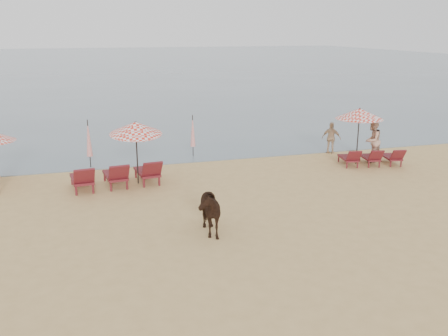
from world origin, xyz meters
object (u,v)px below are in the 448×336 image
at_px(cow, 206,209).
at_px(beachgoer_right_b, 331,138).
at_px(umbrella_closed_right, 193,131).
at_px(umbrella_closed_left, 89,138).
at_px(umbrella_open_left_b, 136,128).
at_px(beachgoer_right_a, 372,141).
at_px(lounger_cluster_right, 371,157).
at_px(lounger_cluster_left, 116,175).
at_px(umbrella_open_right, 360,114).

bearing_deg(cow, beachgoer_right_b, 43.67).
relative_size(umbrella_closed_right, cow, 1.12).
bearing_deg(beachgoer_right_b, umbrella_closed_left, 32.39).
xyz_separation_m(umbrella_open_left_b, beachgoer_right_a, (10.52, 0.32, -1.22)).
bearing_deg(umbrella_open_left_b, lounger_cluster_right, 18.61).
height_order(cow, beachgoer_right_b, beachgoer_right_b).
relative_size(umbrella_closed_left, cow, 1.19).
bearing_deg(beachgoer_right_a, cow, -2.44).
bearing_deg(beachgoer_right_b, lounger_cluster_left, 49.21).
distance_m(lounger_cluster_left, umbrella_closed_right, 5.48).
bearing_deg(umbrella_open_right, umbrella_open_left_b, 170.92).
relative_size(lounger_cluster_left, umbrella_closed_right, 1.73).
bearing_deg(umbrella_closed_right, beachgoer_right_b, -11.73).
bearing_deg(umbrella_closed_left, cow, -70.10).
bearing_deg(cow, umbrella_open_right, 34.48).
xyz_separation_m(lounger_cluster_left, lounger_cluster_right, (11.01, -0.01, -0.10)).
relative_size(umbrella_open_right, beachgoer_right_a, 1.28).
bearing_deg(beachgoer_right_b, umbrella_closed_right, 24.00).
relative_size(umbrella_open_right, beachgoer_right_b, 1.65).
xyz_separation_m(umbrella_closed_left, beachgoer_right_b, (11.22, -0.66, -0.53)).
bearing_deg(umbrella_open_right, lounger_cluster_right, -52.59).
height_order(cow, beachgoer_right_a, beachgoer_right_a).
bearing_deg(umbrella_open_right, umbrella_closed_right, 142.86).
relative_size(umbrella_open_left_b, beachgoer_right_a, 1.30).
bearing_deg(umbrella_open_left_b, lounger_cluster_left, -143.06).
height_order(lounger_cluster_left, beachgoer_right_b, beachgoer_right_b).
distance_m(lounger_cluster_right, umbrella_open_left_b, 10.33).
height_order(lounger_cluster_left, lounger_cluster_right, lounger_cluster_left).
bearing_deg(umbrella_open_right, umbrella_closed_left, 156.52).
relative_size(lounger_cluster_right, umbrella_closed_right, 1.41).
xyz_separation_m(lounger_cluster_left, beachgoer_right_a, (11.36, 0.57, 0.49)).
bearing_deg(lounger_cluster_right, lounger_cluster_left, -169.55).
relative_size(umbrella_open_right, umbrella_closed_left, 1.19).
bearing_deg(lounger_cluster_left, beachgoer_right_a, -3.00).
height_order(umbrella_open_right, umbrella_closed_right, umbrella_open_right).
height_order(lounger_cluster_left, cow, cow).
bearing_deg(cow, beachgoer_right_a, 32.64).
distance_m(lounger_cluster_left, beachgoer_right_a, 11.39).
bearing_deg(beachgoer_right_a, beachgoer_right_b, -96.80).
bearing_deg(beachgoer_right_a, umbrella_closed_right, -58.11).
relative_size(cow, beachgoer_right_b, 1.16).
bearing_deg(beachgoer_right_a, umbrella_closed_left, -46.49).
height_order(lounger_cluster_right, umbrella_closed_right, umbrella_closed_right).
relative_size(lounger_cluster_right, beachgoer_right_b, 1.82).
bearing_deg(cow, umbrella_closed_right, 79.81).
xyz_separation_m(umbrella_closed_left, beachgoer_right_a, (12.23, -2.56, -0.32)).
bearing_deg(lounger_cluster_right, cow, -138.98).
bearing_deg(lounger_cluster_left, umbrella_open_right, -3.55).
xyz_separation_m(lounger_cluster_left, umbrella_open_right, (10.53, 0.43, 1.77)).
bearing_deg(beachgoer_right_b, cow, 78.98).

